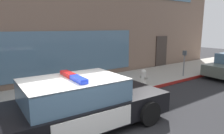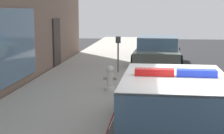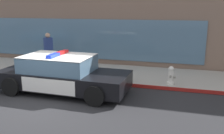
{
  "view_description": "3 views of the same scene",
  "coord_description": "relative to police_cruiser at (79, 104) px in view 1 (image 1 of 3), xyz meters",
  "views": [
    {
      "loc": [
        -2.03,
        -3.78,
        2.67
      ],
      "look_at": [
        2.36,
        2.33,
        1.19
      ],
      "focal_mm": 32.56,
      "sensor_mm": 36.0,
      "label": 1
    },
    {
      "loc": [
        -5.49,
        1.29,
        2.45
      ],
      "look_at": [
        3.4,
        2.27,
        0.96
      ],
      "focal_mm": 54.78,
      "sensor_mm": 36.0,
      "label": 2
    },
    {
      "loc": [
        4.4,
        -7.12,
        3.11
      ],
      "look_at": [
        1.82,
        2.06,
        0.78
      ],
      "focal_mm": 39.37,
      "sensor_mm": 36.0,
      "label": 3
    }
  ],
  "objects": [
    {
      "name": "sidewalk",
      "position": [
        -0.22,
        2.75,
        -0.6
      ],
      "size": [
        48.0,
        3.05,
        0.15
      ],
      "primitive_type": "cube",
      "color": "#A39E93",
      "rests_on": "ground"
    },
    {
      "name": "curb_red_paint",
      "position": [
        -0.22,
        1.21,
        -0.6
      ],
      "size": [
        28.8,
        0.04,
        0.14
      ],
      "primitive_type": "cube",
      "color": "maroon",
      "rests_on": "ground"
    },
    {
      "name": "storefront_building",
      "position": [
        1.08,
        9.36,
        2.75
      ],
      "size": [
        23.64,
        10.17,
        6.86
      ],
      "color": "#7A6051",
      "rests_on": "ground"
    },
    {
      "name": "police_cruiser",
      "position": [
        0.0,
        0.0,
        0.0
      ],
      "size": [
        4.9,
        2.21,
        1.49
      ],
      "rotation": [
        0.0,
        0.0,
        -0.03
      ],
      "color": "black",
      "rests_on": "ground"
    },
    {
      "name": "fire_hydrant",
      "position": [
        3.9,
        1.55,
        -0.18
      ],
      "size": [
        0.34,
        0.39,
        0.73
      ],
      "color": "silver",
      "rests_on": "sidewalk"
    },
    {
      "name": "parking_meter",
      "position": [
        6.82,
        1.58,
        0.4
      ],
      "size": [
        0.12,
        0.18,
        1.34
      ],
      "color": "slate",
      "rests_on": "sidewalk"
    }
  ]
}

